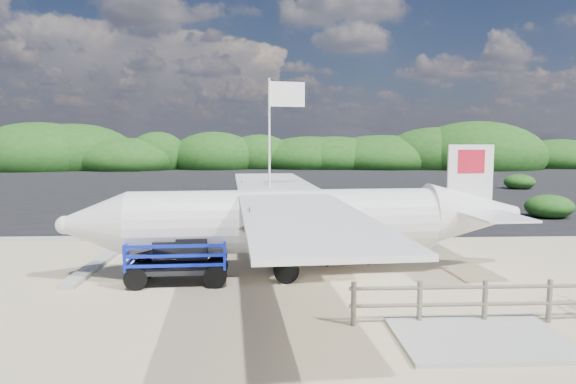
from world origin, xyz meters
The scene contains 13 objects.
ground centered at (0.00, 0.00, 0.00)m, with size 160.00×160.00×0.00m, color beige.
asphalt_apron centered at (0.00, 30.00, 0.00)m, with size 90.00×50.00×0.04m, color #B2B2B2, non-canonical shape.
walkway_pad centered at (5.50, -6.00, 0.00)m, with size 3.50×2.50×0.10m, color #B2B2B2, non-canonical shape.
vegetation_band centered at (0.00, 55.00, 0.00)m, with size 124.00×8.00×4.40m, color #B2B2B2, non-canonical shape.
fence centered at (6.00, -5.00, 0.00)m, with size 6.40×2.00×1.10m, color #B2B2B2, non-canonical shape.
baggage_cart centered at (-1.49, -1.36, 0.00)m, with size 3.05×1.75×1.53m, color #0D23C9, non-canonical shape.
flagpole centered at (1.19, 1.15, 0.00)m, with size 1.23×0.51×6.17m, color white, non-canonical shape.
signboard centered at (3.77, 0.43, 0.00)m, with size 1.62×0.15×1.33m, color #571D19, non-canonical shape.
crew_a centered at (-2.42, 1.30, 0.83)m, with size 0.60×0.40×1.66m, color #121142.
crew_b centered at (-2.57, 3.01, 0.96)m, with size 0.93×0.72×1.91m, color #121142.
crew_c centered at (2.32, 2.12, 0.87)m, with size 1.02×0.43×1.75m, color #121142.
aircraft_large centered at (10.83, 22.56, 0.00)m, with size 16.91×16.91×5.07m, color #B2B2B2, non-canonical shape.
aircraft_small centered at (-12.43, 29.37, 0.00)m, with size 6.21×6.21×2.24m, color #B2B2B2, non-canonical shape.
Camera 1 is at (1.02, -16.07, 4.20)m, focal length 32.00 mm.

